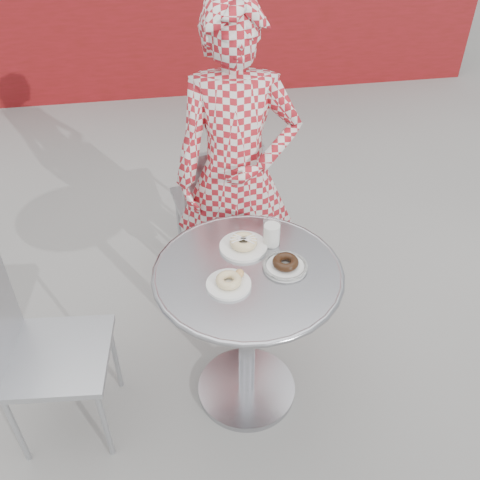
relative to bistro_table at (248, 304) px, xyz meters
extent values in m
plane|color=#979590|center=(0.00, 0.04, -0.60)|extent=(60.00, 60.00, 0.00)
cube|color=maroon|center=(0.00, 3.72, -0.10)|extent=(6.02, 0.20, 1.00)
cylinder|color=#B1B1B6|center=(0.00, 0.00, -0.58)|extent=(0.48, 0.48, 0.03)
cylinder|color=#B1B1B6|center=(0.00, 0.00, -0.20)|extent=(0.08, 0.08, 0.76)
cylinder|color=#B1B1B6|center=(0.00, 0.00, 0.18)|extent=(0.76, 0.76, 0.02)
torus|color=#B1B1B6|center=(0.00, 0.00, 0.18)|extent=(0.79, 0.79, 0.03)
cube|color=#ACAFB4|center=(-0.02, 0.98, -0.13)|extent=(0.49, 0.49, 0.03)
cube|color=#ACAFB4|center=(0.01, 0.77, 0.10)|extent=(0.44, 0.09, 0.44)
cube|color=#ACAFB4|center=(-0.82, -0.03, -0.14)|extent=(0.47, 0.47, 0.03)
imported|color=#A71922|center=(0.06, 0.66, 0.24)|extent=(0.66, 0.47, 1.69)
cylinder|color=white|center=(0.01, 0.15, 0.20)|extent=(0.21, 0.21, 0.01)
torus|color=#D9B053|center=(0.01, 0.15, 0.23)|extent=(0.12, 0.12, 0.04)
cylinder|color=white|center=(-0.09, -0.07, 0.20)|extent=(0.18, 0.18, 0.01)
torus|color=#D9B053|center=(-0.09, -0.07, 0.22)|extent=(0.10, 0.10, 0.03)
sphere|color=#B77A3F|center=(-0.04, -0.04, 0.22)|extent=(0.04, 0.04, 0.04)
cylinder|color=white|center=(0.15, -0.01, 0.20)|extent=(0.18, 0.18, 0.01)
torus|color=black|center=(0.15, -0.01, 0.22)|extent=(0.11, 0.11, 0.04)
torus|color=black|center=(0.15, -0.01, 0.20)|extent=(0.19, 0.19, 0.02)
cylinder|color=white|center=(0.13, 0.15, 0.24)|extent=(0.07, 0.07, 0.10)
cylinder|color=white|center=(0.13, 0.15, 0.25)|extent=(0.08, 0.08, 0.12)
camera|label=1|loc=(-0.30, -1.59, 1.64)|focal=40.00mm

